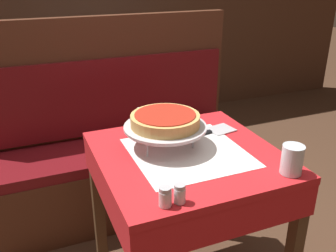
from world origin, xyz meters
TOP-DOWN VIEW (x-y plane):
  - dining_table_front at (0.00, 0.00)m, footprint 0.71×0.71m
  - dining_table_rear at (0.06, 1.70)m, footprint 0.77×0.77m
  - booth_bench at (-0.11, 0.80)m, footprint 1.56×0.45m
  - pizza_pan_stand at (-0.06, 0.08)m, footprint 0.34×0.34m
  - deep_dish_pizza at (-0.06, 0.08)m, footprint 0.28×0.28m
  - pizza_server at (0.16, 0.13)m, footprint 0.31×0.12m
  - water_glass_near at (0.27, -0.29)m, footprint 0.08×0.08m
  - salt_shaker at (-0.22, -0.30)m, footprint 0.04×0.04m
  - pepper_shaker at (-0.17, -0.30)m, footprint 0.04×0.04m
  - napkin_holder at (-0.05, 0.31)m, footprint 0.10×0.05m
  - condiment_caddy at (0.09, 1.61)m, footprint 0.12×0.12m

SIDE VIEW (x-z plane):
  - booth_bench at x=-0.11m, z-range -0.24..0.94m
  - dining_table_front at x=0.00m, z-range 0.27..1.02m
  - dining_table_rear at x=0.06m, z-range 0.28..1.04m
  - pizza_server at x=0.16m, z-range 0.75..0.76m
  - pepper_shaker at x=-0.17m, z-range 0.75..0.82m
  - salt_shaker at x=-0.22m, z-range 0.75..0.82m
  - napkin_holder at x=-0.05m, z-range 0.75..0.84m
  - water_glass_near at x=0.27m, z-range 0.75..0.86m
  - condiment_caddy at x=0.09m, z-range 0.72..0.90m
  - pizza_pan_stand at x=-0.06m, z-range 0.79..0.88m
  - deep_dish_pizza at x=-0.06m, z-range 0.85..0.90m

